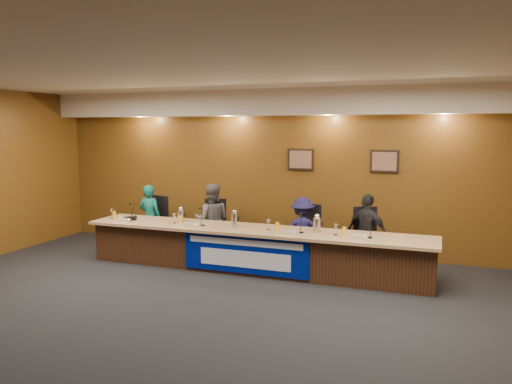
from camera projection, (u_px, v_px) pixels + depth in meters
floor at (188, 319)px, 6.46m from camera, size 10.00×10.00×0.00m
ceiling at (184, 66)px, 6.05m from camera, size 10.00×8.00×0.04m
wall_back at (282, 171)px, 9.98m from camera, size 10.00×0.04×3.20m
soffit at (278, 102)px, 9.57m from camera, size 10.00×0.50×0.50m
dais_body at (254, 251)px, 8.64m from camera, size 6.00×0.80×0.70m
dais_top at (253, 230)px, 8.55m from camera, size 6.10×0.95×0.05m
banner at (245, 254)px, 8.26m from camera, size 2.20×0.02×0.65m
banner_text_upper at (244, 243)px, 8.22m from camera, size 2.00×0.01×0.10m
banner_text_lower at (244, 259)px, 8.25m from camera, size 1.60×0.01×0.28m
wall_photo_left at (301, 159)px, 9.78m from camera, size 0.52×0.04×0.42m
wall_photo_right at (384, 161)px, 9.22m from camera, size 0.52×0.04×0.42m
panelist_a at (150, 217)px, 10.08m from camera, size 0.50×0.33×1.34m
panelist_b at (212, 220)px, 9.60m from camera, size 0.81×0.72×1.41m
panelist_c at (302, 231)px, 8.98m from camera, size 0.88×0.64×1.23m
panelist_d at (367, 233)px, 8.58m from camera, size 0.85×0.63×1.34m
office_chair_a at (153, 226)px, 10.19m from camera, size 0.59×0.59×0.08m
office_chair_b at (214, 230)px, 9.72m from camera, size 0.60×0.60×0.08m
office_chair_c at (304, 237)px, 9.09m from camera, size 0.62×0.62×0.08m
office_chair_d at (368, 242)px, 8.69m from camera, size 0.63×0.63×0.08m
nameplate_a at (123, 219)px, 9.17m from camera, size 0.24×0.08×0.10m
microphone_a at (134, 220)px, 9.28m from camera, size 0.07×0.07×0.02m
juice_glass_a at (114, 215)px, 9.41m from camera, size 0.06×0.06×0.15m
water_glass_a at (112, 214)px, 9.49m from camera, size 0.08×0.08×0.18m
nameplate_b at (189, 224)px, 8.69m from camera, size 0.24×0.08×0.10m
microphone_b at (203, 225)px, 8.77m from camera, size 0.07×0.07×0.02m
juice_glass_b at (181, 220)px, 8.94m from camera, size 0.06×0.06×0.15m
water_glass_b at (175, 218)px, 8.99m from camera, size 0.08×0.08×0.18m
nameplate_c at (287, 232)px, 8.07m from camera, size 0.24×0.08×0.10m
microphone_c at (301, 232)px, 8.17m from camera, size 0.07×0.07×0.02m
juice_glass_c at (277, 227)px, 8.32m from camera, size 0.06×0.06×0.15m
water_glass_c at (269, 225)px, 8.41m from camera, size 0.08×0.08×0.18m
nameplate_d at (357, 236)px, 7.70m from camera, size 0.24×0.08×0.10m
microphone_d at (370, 237)px, 7.79m from camera, size 0.07×0.07×0.02m
juice_glass_d at (344, 232)px, 7.92m from camera, size 0.06×0.06×0.15m
water_glass_d at (336, 230)px, 7.99m from camera, size 0.08×0.08×0.18m
carafe_left at (181, 216)px, 9.12m from camera, size 0.12×0.12×0.22m
carafe_mid at (235, 220)px, 8.65m from camera, size 0.11×0.11×0.25m
carafe_right at (317, 225)px, 8.23m from camera, size 0.13×0.13×0.24m
speakerphone at (132, 218)px, 9.42m from camera, size 0.32×0.32×0.05m
paper_stack at (359, 237)px, 7.88m from camera, size 0.26×0.33×0.01m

